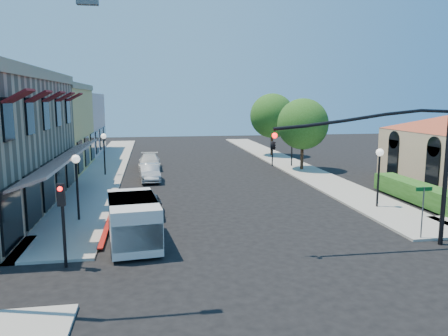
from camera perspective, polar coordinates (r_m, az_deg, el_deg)
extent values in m
plane|color=black|center=(17.27, 6.91, -12.93)|extent=(120.00, 120.00, 0.00)
cube|color=#9A978C|center=(43.01, -14.94, 0.22)|extent=(3.50, 50.00, 0.12)
cube|color=#9A978C|center=(44.86, 7.90, 0.79)|extent=(3.50, 50.00, 0.12)
cube|color=maroon|center=(24.32, -14.65, -6.61)|extent=(0.25, 10.00, 0.06)
cube|color=tan|center=(27.05, -22.85, 11.23)|extent=(0.50, 18.20, 0.60)
cube|color=#561416|center=(27.01, -20.07, 1.29)|extent=(1.75, 17.00, 0.67)
cube|color=#531014|center=(20.05, -25.22, 8.50)|extent=(1.02, 1.50, 0.60)
cube|color=#531014|center=(23.35, -22.99, 8.61)|extent=(1.02, 1.50, 0.60)
cube|color=#531014|center=(26.67, -21.31, 8.67)|extent=(1.02, 1.50, 0.60)
cube|color=#531014|center=(30.01, -20.00, 8.72)|extent=(1.02, 1.50, 0.60)
cube|color=#531014|center=(33.36, -18.96, 8.76)|extent=(1.02, 1.50, 0.60)
cube|color=black|center=(20.30, -26.02, -5.69)|extent=(0.12, 2.60, 2.60)
cube|color=black|center=(23.49, -23.71, -3.62)|extent=(0.12, 2.60, 2.60)
cube|color=black|center=(26.73, -21.96, -2.05)|extent=(0.12, 2.60, 2.60)
cube|color=black|center=(30.01, -20.60, -0.82)|extent=(0.12, 2.60, 2.60)
cube|color=black|center=(33.31, -19.50, 0.17)|extent=(0.12, 2.60, 2.60)
cube|color=#D9BD61|center=(42.82, -24.33, 4.72)|extent=(10.00, 12.00, 7.60)
cube|color=beige|center=(54.51, -21.14, 5.36)|extent=(10.00, 12.00, 7.00)
cube|color=black|center=(33.26, 25.59, 0.14)|extent=(0.12, 1.40, 2.80)
cube|color=black|center=(37.41, 21.21, 1.31)|extent=(0.12, 1.40, 2.80)
cube|color=#204B15|center=(30.01, 23.77, -4.12)|extent=(1.40, 8.00, 1.10)
cylinder|color=#322014|center=(40.05, 10.14, 1.18)|extent=(0.28, 0.28, 2.10)
sphere|color=#204B15|center=(39.75, 10.26, 5.68)|extent=(4.56, 4.56, 4.56)
cylinder|color=#322014|center=(49.49, 6.25, 2.85)|extent=(0.28, 0.28, 2.27)
sphere|color=#204B15|center=(49.24, 6.32, 6.80)|extent=(4.94, 4.94, 4.94)
cylinder|color=black|center=(21.33, 26.95, -1.23)|extent=(0.20, 0.20, 6.00)
cylinder|color=black|center=(18.99, 17.95, 6.07)|extent=(7.80, 0.14, 0.14)
imported|color=black|center=(17.61, 6.45, 3.31)|extent=(0.20, 0.16, 1.00)
sphere|color=#FF0C0C|center=(17.41, 6.63, 4.23)|extent=(0.22, 0.22, 0.22)
cylinder|color=black|center=(17.87, -20.19, -7.59)|extent=(0.12, 0.12, 3.00)
cube|color=black|center=(17.39, -20.53, -3.30)|extent=(0.28, 0.22, 0.85)
sphere|color=#FF0C0C|center=(17.22, -20.65, -2.57)|extent=(0.18, 0.18, 0.18)
cube|color=#595B5E|center=(13.71, -17.41, 20.04)|extent=(0.60, 0.25, 0.18)
cylinder|color=#595B5E|center=(21.95, 24.48, -5.46)|extent=(0.06, 0.06, 2.50)
cube|color=#0C591E|center=(21.71, 24.68, -2.52)|extent=(0.80, 0.04, 0.18)
cylinder|color=black|center=(24.15, -18.59, -3.00)|extent=(0.12, 0.12, 3.20)
sphere|color=white|center=(23.86, -18.80, 1.12)|extent=(0.44, 0.44, 0.44)
cylinder|color=black|center=(37.85, -15.34, 1.38)|extent=(0.12, 0.12, 3.20)
sphere|color=white|center=(37.66, -15.46, 4.02)|extent=(0.44, 0.44, 0.44)
cylinder|color=black|center=(27.22, 19.49, -1.72)|extent=(0.12, 0.12, 3.20)
sphere|color=white|center=(26.96, 19.69, 1.94)|extent=(0.44, 0.44, 0.44)
cylinder|color=black|center=(41.76, 8.85, 2.29)|extent=(0.12, 0.12, 3.20)
sphere|color=white|center=(41.59, 8.91, 4.69)|extent=(0.44, 0.44, 0.44)
cube|color=beige|center=(19.88, -11.77, -6.66)|extent=(2.55, 4.91, 1.93)
cube|color=beige|center=(17.97, -11.26, -8.71)|extent=(2.04, 0.86, 1.07)
cube|color=black|center=(18.17, -11.42, -6.75)|extent=(1.82, 0.31, 0.96)
cube|color=black|center=(20.07, -11.88, -5.09)|extent=(2.35, 3.00, 0.96)
cylinder|color=black|center=(18.54, -14.16, -10.41)|extent=(0.34, 0.73, 0.71)
cylinder|color=black|center=(21.60, -14.46, -7.62)|extent=(0.34, 0.73, 0.71)
cylinder|color=black|center=(18.67, -8.49, -10.09)|extent=(0.34, 0.73, 0.71)
cylinder|color=black|center=(21.71, -9.61, -7.37)|extent=(0.34, 0.73, 0.71)
imported|color=black|center=(24.61, -9.70, -4.85)|extent=(1.40, 3.43, 1.17)
imported|color=#A5A7AA|center=(34.82, -9.70, -0.60)|extent=(1.74, 4.21, 1.36)
imported|color=silver|center=(40.75, -9.70, 0.80)|extent=(1.92, 4.72, 1.37)
imported|color=#BBBFC1|center=(41.76, -9.69, 0.80)|extent=(1.90, 3.91, 1.07)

